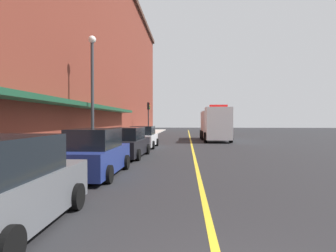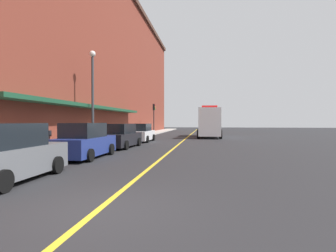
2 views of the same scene
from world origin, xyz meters
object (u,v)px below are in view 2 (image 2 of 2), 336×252
(parked_car_2, at_px, (121,136))
(parking_meter_1, at_px, (49,139))
(parking_meter_0, at_px, (123,131))
(parked_car_0, at_px, (7,155))
(box_truck, at_px, (209,123))
(parked_car_3, at_px, (141,133))
(parked_car_1, at_px, (85,142))
(street_lamp_left, at_px, (93,88))
(traffic_light_near, at_px, (154,113))

(parked_car_2, height_order, parking_meter_1, parked_car_2)
(parking_meter_0, bearing_deg, parked_car_0, -85.26)
(box_truck, distance_m, parking_meter_0, 12.31)
(parked_car_3, bearing_deg, parking_meter_1, 174.01)
(parked_car_1, bearing_deg, street_lamp_left, 19.90)
(parked_car_0, bearing_deg, parking_meter_1, 15.32)
(box_truck, xyz_separation_m, parking_meter_0, (-7.93, -9.39, -0.69))
(parking_meter_0, distance_m, traffic_light_near, 14.79)
(box_truck, height_order, parking_meter_0, box_truck)
(parked_car_1, bearing_deg, traffic_light_near, 2.97)
(parking_meter_0, height_order, street_lamp_left, street_lamp_left)
(parked_car_2, bearing_deg, street_lamp_left, 99.12)
(parked_car_3, relative_size, traffic_light_near, 1.02)
(parked_car_2, bearing_deg, box_truck, -22.01)
(parked_car_3, bearing_deg, box_truck, -37.16)
(parked_car_0, relative_size, box_truck, 0.51)
(traffic_light_near, bearing_deg, parking_meter_0, -90.24)
(parking_meter_1, height_order, street_lamp_left, street_lamp_left)
(parking_meter_1, relative_size, traffic_light_near, 0.31)
(box_truck, xyz_separation_m, street_lamp_left, (-8.53, -14.63, 2.65))
(parking_meter_0, relative_size, traffic_light_near, 0.31)
(parked_car_3, relative_size, parking_meter_1, 3.30)
(traffic_light_near, bearing_deg, street_lamp_left, -91.91)
(parking_meter_1, bearing_deg, parked_car_0, -73.39)
(parking_meter_1, bearing_deg, parked_car_1, 41.01)
(parking_meter_0, height_order, parking_meter_1, same)
(parking_meter_1, bearing_deg, street_lamp_left, 95.24)
(parked_car_0, bearing_deg, traffic_light_near, 1.10)
(parked_car_1, relative_size, parked_car_3, 1.04)
(box_truck, xyz_separation_m, traffic_light_near, (-7.86, 5.25, 1.41))
(parked_car_1, height_order, parked_car_3, parked_car_1)
(parked_car_1, xyz_separation_m, parked_car_3, (0.12, 11.63, -0.05))
(parked_car_0, distance_m, parking_meter_0, 16.37)
(parked_car_2, bearing_deg, parking_meter_1, 170.01)
(parked_car_3, height_order, parking_meter_1, parked_car_3)
(parked_car_0, height_order, parking_meter_0, parked_car_0)
(parking_meter_0, bearing_deg, street_lamp_left, -96.54)
(parked_car_3, distance_m, parking_meter_1, 12.88)
(parking_meter_0, bearing_deg, parking_meter_1, -90.00)
(box_truck, relative_size, parking_meter_1, 6.64)
(parked_car_0, xyz_separation_m, parked_car_1, (-0.01, 5.70, -0.01))
(traffic_light_near, bearing_deg, parked_car_2, -85.91)
(parked_car_0, distance_m, street_lamp_left, 11.79)
(parked_car_1, height_order, box_truck, box_truck)
(parked_car_3, distance_m, parking_meter_0, 1.80)
(parking_meter_1, bearing_deg, traffic_light_near, 89.87)
(parking_meter_0, distance_m, street_lamp_left, 6.24)
(parked_car_0, relative_size, parked_car_1, 0.98)
(parked_car_2, relative_size, parking_meter_1, 3.69)
(parked_car_0, height_order, parked_car_2, parked_car_0)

